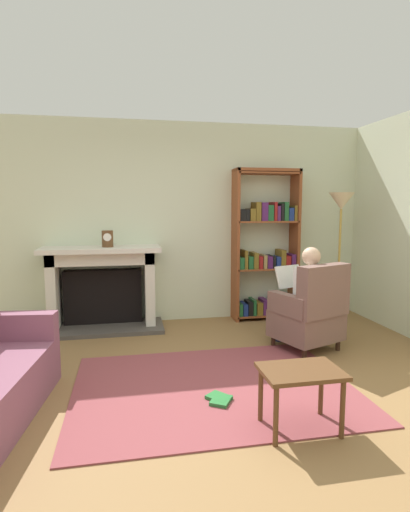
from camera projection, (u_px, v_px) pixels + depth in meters
ground at (221, 404)px, 3.23m from camera, size 14.00×14.00×0.00m
back_wall at (179, 223)px, 5.55m from camera, size 5.60×0.10×2.70m
area_rug at (213, 387)px, 3.52m from camera, size 2.40×1.80×0.01m
fireplace at (103, 285)px, 5.21m from camera, size 1.52×0.64×1.07m
mantel_clock at (108, 239)px, 5.05m from camera, size 0.14×0.14×0.21m
bookshelf at (266, 249)px, 5.61m from camera, size 0.90×0.32×2.08m
armchair_reading at (311, 312)px, 4.41m from camera, size 0.82×0.81×0.97m
seated_reader at (303, 293)px, 4.48m from camera, size 0.49×0.59×1.14m
side_table at (301, 379)px, 2.82m from camera, size 0.56×0.39×0.45m
scattered_books at (220, 399)px, 3.26m from camera, size 0.23×0.28×0.03m
floor_lamp at (341, 213)px, 5.20m from camera, size 0.32×0.32×1.75m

